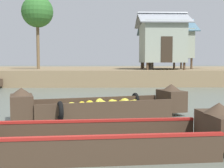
% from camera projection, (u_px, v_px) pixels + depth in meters
% --- Properties ---
extents(ground_plane, '(300.00, 300.00, 0.00)m').
position_uv_depth(ground_plane, '(76.00, 95.00, 15.01)').
color(ground_plane, '#596056').
extents(riverbank_strip, '(160.00, 20.00, 1.10)m').
position_uv_depth(riverbank_strip, '(89.00, 73.00, 29.38)').
color(riverbank_strip, '#7F6B4C').
rests_on(riverbank_strip, ground).
extents(banana_boat, '(5.18, 2.57, 0.96)m').
position_uv_depth(banana_boat, '(102.00, 107.00, 8.83)').
color(banana_boat, '#3D2D21').
rests_on(banana_boat, ground).
extents(viewer_boat, '(6.73, 1.83, 0.89)m').
position_uv_depth(viewer_boat, '(51.00, 141.00, 5.32)').
color(viewer_boat, '#3D2D21').
rests_on(viewer_boat, ground).
extents(stilt_house_mid_right, '(3.70, 3.90, 4.24)m').
position_uv_depth(stilt_house_mid_right, '(162.00, 42.00, 22.50)').
color(stilt_house_mid_right, '#4C3826').
rests_on(stilt_house_mid_right, riverbank_strip).
extents(stilt_house_right, '(4.48, 4.00, 4.09)m').
position_uv_depth(stilt_house_right, '(166.00, 44.00, 25.16)').
color(stilt_house_right, '#4C3826').
rests_on(stilt_house_right, riverbank_strip).
extents(palm_tree_near, '(2.46, 2.46, 5.73)m').
position_uv_depth(palm_tree_near, '(37.00, 12.00, 23.58)').
color(palm_tree_near, brown).
rests_on(palm_tree_near, riverbank_strip).
extents(vendor_person, '(0.44, 0.44, 1.66)m').
position_uv_depth(vendor_person, '(152.00, 57.00, 21.52)').
color(vendor_person, '#332D28').
rests_on(vendor_person, riverbank_strip).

